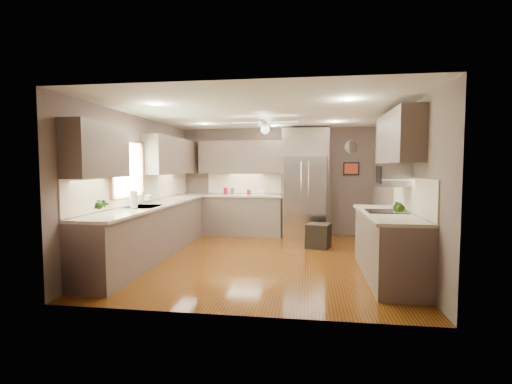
% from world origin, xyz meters
% --- Properties ---
extents(floor, '(5.00, 5.00, 0.00)m').
position_xyz_m(floor, '(0.00, 0.00, 0.00)').
color(floor, '#461D09').
rests_on(floor, ground).
extents(ceiling, '(5.00, 5.00, 0.00)m').
position_xyz_m(ceiling, '(0.00, 0.00, 2.50)').
color(ceiling, white).
rests_on(ceiling, ground).
extents(wall_back, '(4.50, 0.00, 4.50)m').
position_xyz_m(wall_back, '(0.00, 2.50, 1.25)').
color(wall_back, brown).
rests_on(wall_back, ground).
extents(wall_front, '(4.50, 0.00, 4.50)m').
position_xyz_m(wall_front, '(0.00, -2.50, 1.25)').
color(wall_front, brown).
rests_on(wall_front, ground).
extents(wall_left, '(0.00, 5.00, 5.00)m').
position_xyz_m(wall_left, '(-2.25, 0.00, 1.25)').
color(wall_left, brown).
rests_on(wall_left, ground).
extents(wall_right, '(0.00, 5.00, 5.00)m').
position_xyz_m(wall_right, '(2.25, 0.00, 1.25)').
color(wall_right, brown).
rests_on(wall_right, ground).
extents(canister_a, '(0.12, 0.12, 0.16)m').
position_xyz_m(canister_a, '(-1.17, 2.26, 1.02)').
color(canister_a, maroon).
rests_on(canister_a, back_run).
extents(canister_b, '(0.11, 0.11, 0.16)m').
position_xyz_m(canister_b, '(-1.01, 2.24, 1.01)').
color(canister_b, silver).
rests_on(canister_b, back_run).
extents(canister_d, '(0.10, 0.10, 0.13)m').
position_xyz_m(canister_d, '(-0.61, 2.19, 1.00)').
color(canister_d, maroon).
rests_on(canister_d, back_run).
extents(soap_bottle, '(0.11, 0.11, 0.21)m').
position_xyz_m(soap_bottle, '(-2.06, -0.05, 1.05)').
color(soap_bottle, white).
rests_on(soap_bottle, left_run).
extents(potted_plant_left, '(0.20, 0.16, 0.33)m').
position_xyz_m(potted_plant_left, '(-1.94, -1.82, 1.11)').
color(potted_plant_left, '#2E5C1A').
rests_on(potted_plant_left, left_run).
extents(potted_plant_right, '(0.18, 0.15, 0.30)m').
position_xyz_m(potted_plant_right, '(1.91, -1.46, 1.09)').
color(potted_plant_right, '#2E5C1A').
rests_on(potted_plant_right, right_run).
extents(bowl, '(0.20, 0.20, 0.05)m').
position_xyz_m(bowl, '(-0.29, 2.23, 0.96)').
color(bowl, beige).
rests_on(bowl, back_run).
extents(left_run, '(0.65, 4.70, 1.45)m').
position_xyz_m(left_run, '(-1.95, 0.15, 0.48)').
color(left_run, brown).
rests_on(left_run, ground).
extents(back_run, '(1.85, 0.65, 1.45)m').
position_xyz_m(back_run, '(-0.72, 2.20, 0.48)').
color(back_run, brown).
rests_on(back_run, ground).
extents(uppers, '(4.50, 4.70, 0.95)m').
position_xyz_m(uppers, '(-0.74, 0.71, 1.87)').
color(uppers, brown).
rests_on(uppers, wall_left).
extents(window, '(0.05, 1.12, 0.92)m').
position_xyz_m(window, '(-2.22, -0.50, 1.55)').
color(window, '#BFF2B2').
rests_on(window, wall_left).
extents(sink, '(0.50, 0.70, 0.32)m').
position_xyz_m(sink, '(-1.93, -0.50, 0.91)').
color(sink, silver).
rests_on(sink, left_run).
extents(refrigerator, '(1.06, 0.75, 2.45)m').
position_xyz_m(refrigerator, '(0.70, 2.16, 1.19)').
color(refrigerator, silver).
rests_on(refrigerator, ground).
extents(right_run, '(0.70, 2.20, 1.45)m').
position_xyz_m(right_run, '(1.93, -0.80, 0.48)').
color(right_run, brown).
rests_on(right_run, ground).
extents(microwave, '(0.43, 0.55, 0.34)m').
position_xyz_m(microwave, '(2.03, -0.55, 1.48)').
color(microwave, silver).
rests_on(microwave, wall_right).
extents(ceiling_fan, '(1.18, 1.18, 0.32)m').
position_xyz_m(ceiling_fan, '(-0.00, 0.30, 2.33)').
color(ceiling_fan, white).
rests_on(ceiling_fan, ceiling).
extents(recessed_lights, '(2.84, 3.14, 0.01)m').
position_xyz_m(recessed_lights, '(-0.04, 0.40, 2.49)').
color(recessed_lights, white).
rests_on(recessed_lights, ceiling).
extents(wall_clock, '(0.30, 0.03, 0.30)m').
position_xyz_m(wall_clock, '(1.75, 2.48, 2.05)').
color(wall_clock, white).
rests_on(wall_clock, wall_back).
extents(framed_print, '(0.36, 0.03, 0.30)m').
position_xyz_m(framed_print, '(1.75, 2.48, 1.55)').
color(framed_print, black).
rests_on(framed_print, wall_back).
extents(stool, '(0.53, 0.53, 0.49)m').
position_xyz_m(stool, '(0.98, 1.02, 0.24)').
color(stool, black).
rests_on(stool, ground).
extents(paper_towel, '(0.12, 0.12, 0.29)m').
position_xyz_m(paper_towel, '(-1.96, -0.81, 1.08)').
color(paper_towel, white).
rests_on(paper_towel, left_run).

